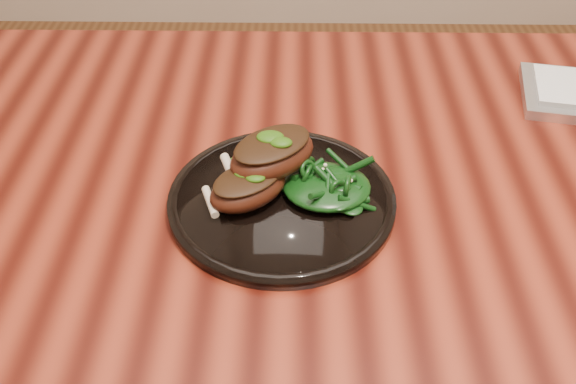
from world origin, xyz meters
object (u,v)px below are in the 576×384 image
object	(u,v)px
desk	(464,215)
greens_heap	(327,182)
lamb_chop_front	(247,186)
plate	(282,200)

from	to	relation	value
desk	greens_heap	xyz separation A→B (m)	(-0.20, -0.07, 0.12)
lamb_chop_front	greens_heap	bearing A→B (deg)	9.05
plate	greens_heap	world-z (taller)	greens_heap
desk	lamb_chop_front	xyz separation A→B (m)	(-0.30, -0.09, 0.12)
lamb_chop_front	greens_heap	world-z (taller)	lamb_chop_front
desk	lamb_chop_front	world-z (taller)	lamb_chop_front
greens_heap	plate	bearing A→B (deg)	-174.81
lamb_chop_front	desk	bearing A→B (deg)	16.06
desk	plate	xyz separation A→B (m)	(-0.26, -0.08, 0.09)
plate	lamb_chop_front	bearing A→B (deg)	-165.87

